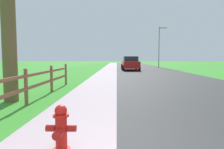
% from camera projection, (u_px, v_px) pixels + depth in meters
% --- Properties ---
extents(ground_plane, '(120.00, 120.00, 0.00)m').
position_uv_depth(ground_plane, '(117.00, 69.00, 26.85)').
color(ground_plane, '#378F2A').
extents(road_asphalt, '(7.00, 66.00, 0.01)m').
position_uv_depth(road_asphalt, '(142.00, 68.00, 28.76)').
color(road_asphalt, '#343434').
rests_on(road_asphalt, ground).
extents(curb_concrete, '(6.00, 66.00, 0.01)m').
position_uv_depth(curb_concrete, '(96.00, 68.00, 28.91)').
color(curb_concrete, '#B29CA5').
rests_on(curb_concrete, ground).
extents(grass_verge, '(5.00, 66.00, 0.00)m').
position_uv_depth(grass_verge, '(85.00, 68.00, 28.95)').
color(grass_verge, '#378F2A').
rests_on(grass_verge, ground).
extents(fire_hydrant, '(0.47, 0.40, 0.73)m').
position_uv_depth(fire_hydrant, '(61.00, 128.00, 3.16)').
color(fire_hydrant, red).
rests_on(fire_hydrant, ground).
extents(rail_fence, '(0.11, 9.83, 1.13)m').
position_uv_depth(rail_fence, '(26.00, 84.00, 6.19)').
color(rail_fence, brown).
rests_on(rail_fence, ground).
extents(parked_suv_red, '(2.11, 4.92, 1.62)m').
position_uv_depth(parked_suv_red, '(130.00, 63.00, 24.22)').
color(parked_suv_red, maroon).
rests_on(parked_suv_red, ground).
extents(parked_car_beige, '(2.15, 4.48, 1.44)m').
position_uv_depth(parked_car_beige, '(129.00, 62.00, 33.63)').
color(parked_car_beige, '#C6B793').
rests_on(parked_car_beige, ground).
extents(street_lamp, '(1.17, 0.20, 6.05)m').
position_uv_depth(street_lamp, '(160.00, 43.00, 30.38)').
color(street_lamp, gray).
rests_on(street_lamp, ground).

